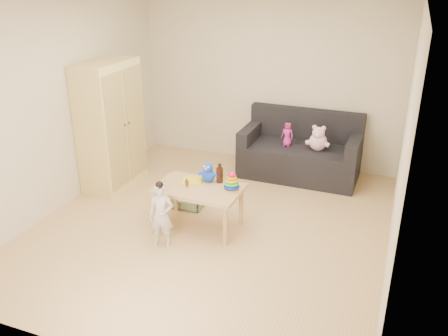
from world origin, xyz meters
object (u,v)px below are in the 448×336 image
at_px(wardrobe, 111,125).
at_px(sofa, 299,161).
at_px(toddler, 161,216).
at_px(play_table, 199,207).

height_order(wardrobe, sofa, wardrobe).
bearing_deg(wardrobe, toddler, -41.22).
distance_m(sofa, toddler, 2.61).
bearing_deg(toddler, play_table, 52.58).
distance_m(wardrobe, sofa, 2.74).
distance_m(play_table, toddler, 0.57).
bearing_deg(sofa, play_table, -111.20).
xyz_separation_m(play_table, toddler, (-0.22, -0.51, 0.11)).
xyz_separation_m(sofa, play_table, (-0.77, -1.90, 0.03)).
xyz_separation_m(sofa, toddler, (-0.98, -2.42, 0.13)).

